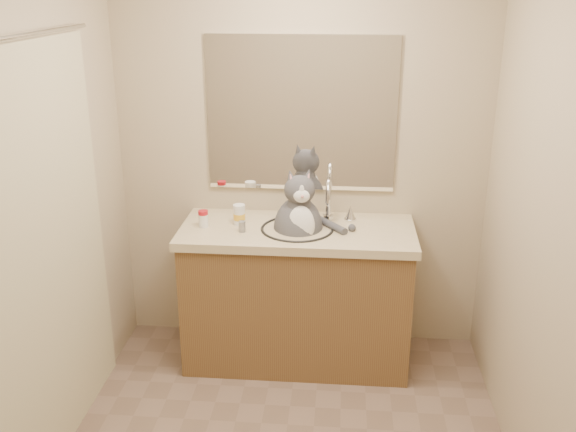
% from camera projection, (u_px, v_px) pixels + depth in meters
% --- Properties ---
extents(room, '(2.22, 2.52, 2.42)m').
position_uv_depth(room, '(281.00, 233.00, 2.64)').
color(room, '#7B6455').
rests_on(room, ground).
extents(vanity, '(1.34, 0.59, 1.12)m').
position_uv_depth(vanity, '(297.00, 292.00, 3.80)').
color(vanity, brown).
rests_on(vanity, ground).
extents(mirror, '(1.10, 0.02, 0.90)m').
position_uv_depth(mirror, '(301.00, 114.00, 3.71)').
color(mirror, white).
rests_on(mirror, room).
extents(shower_curtain, '(0.02, 1.30, 1.93)m').
position_uv_depth(shower_curtain, '(50.00, 252.00, 2.88)').
color(shower_curtain, '#BBB18D').
rests_on(shower_curtain, ground).
extents(cat, '(0.46, 0.37, 0.56)m').
position_uv_depth(cat, '(299.00, 224.00, 3.65)').
color(cat, '#4A4B50').
rests_on(cat, vanity).
extents(pill_bottle_redcap, '(0.07, 0.07, 0.10)m').
position_uv_depth(pill_bottle_redcap, '(203.00, 219.00, 3.66)').
color(pill_bottle_redcap, white).
rests_on(pill_bottle_redcap, vanity).
extents(pill_bottle_orange, '(0.07, 0.07, 0.12)m').
position_uv_depth(pill_bottle_orange, '(239.00, 215.00, 3.70)').
color(pill_bottle_orange, white).
rests_on(pill_bottle_orange, vanity).
extents(grey_canister, '(0.04, 0.04, 0.06)m').
position_uv_depth(grey_canister, '(242.00, 227.00, 3.59)').
color(grey_canister, gray).
rests_on(grey_canister, vanity).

